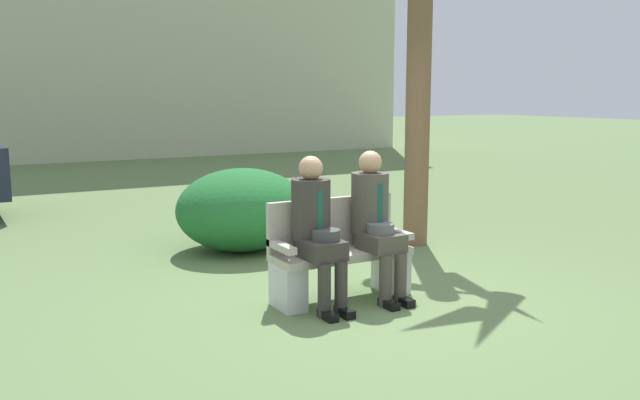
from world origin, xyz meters
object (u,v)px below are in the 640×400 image
Objects in this scene: seated_man_left at (316,224)px; seated_man_right at (375,217)px; park_bench at (339,256)px; shrub_near_bench at (242,210)px.

seated_man_left is 0.61m from seated_man_right.
park_bench is at bearing 158.52° from seated_man_right.
seated_man_right reaches higher than shrub_near_bench.
park_bench is at bearing -89.09° from shrub_near_bench.
seated_man_left reaches higher than park_bench.
park_bench is 0.82× the size of shrub_near_bench.
park_bench is 0.97× the size of seated_man_left.
shrub_near_bench reaches higher than park_bench.
seated_man_right reaches higher than park_bench.
seated_man_left is 0.84× the size of shrub_near_bench.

